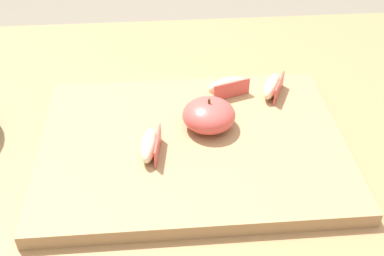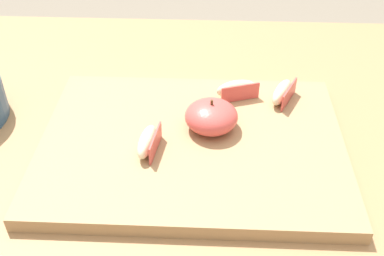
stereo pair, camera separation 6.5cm
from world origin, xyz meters
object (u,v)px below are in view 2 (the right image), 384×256
Objects in this scene: apple_half_skin_up at (211,116)px; apple_wedge_back at (148,142)px; apple_wedge_middle at (238,89)px; apple_wedge_right at (283,92)px; cutting_board at (192,145)px.

apple_wedge_back is (-0.08, -0.05, -0.01)m from apple_half_skin_up.
apple_half_skin_up is 0.09m from apple_wedge_middle.
apple_wedge_right is 0.07m from apple_wedge_middle.
apple_wedge_middle is at bearing 63.54° from apple_half_skin_up.
apple_half_skin_up is at bearing 45.91° from cutting_board.
cutting_board is at bearing 23.12° from apple_wedge_back.
cutting_board is 0.07m from apple_wedge_back.
apple_half_skin_up is 1.13× the size of apple_wedge_right.
cutting_board is 0.05m from apple_half_skin_up.
apple_wedge_middle is (-0.07, 0.01, 0.00)m from apple_wedge_right.
apple_wedge_right reaches higher than cutting_board.
apple_wedge_back is 0.99× the size of apple_wedge_middle.
apple_wedge_right is 1.01× the size of apple_wedge_back.
cutting_board is 5.61× the size of apple_half_skin_up.
apple_wedge_right is at bearing 33.43° from apple_wedge_back.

